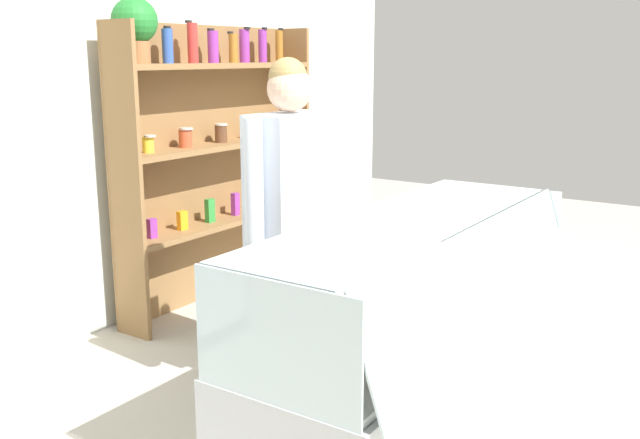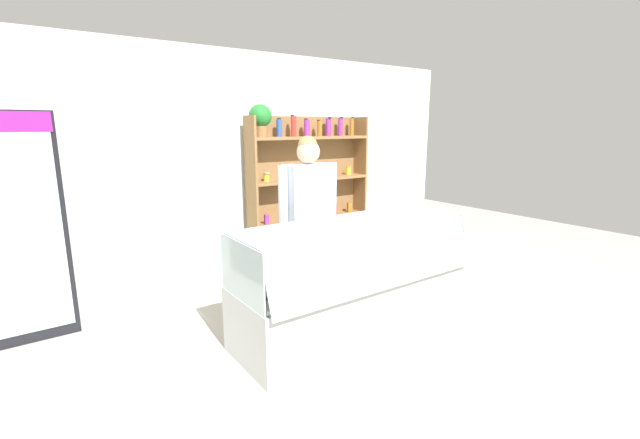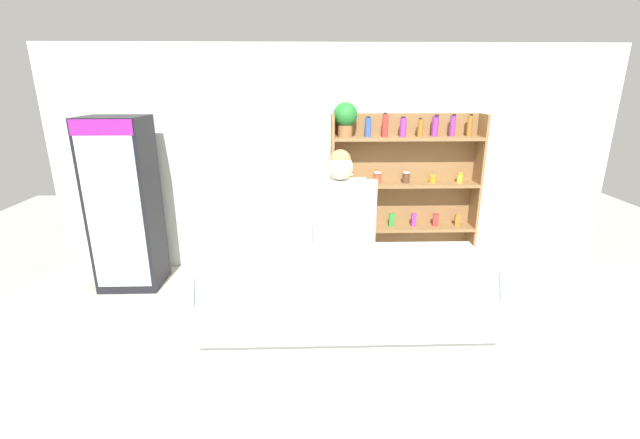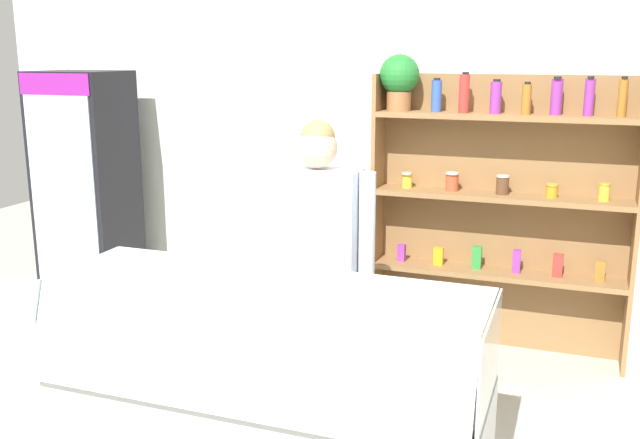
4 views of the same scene
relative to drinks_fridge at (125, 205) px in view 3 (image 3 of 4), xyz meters
name	(u,v)px [view 3 (image 3 of 4)]	position (x,y,z in m)	size (l,w,h in m)	color
ground_plane	(350,379)	(2.37, -1.79, -0.97)	(12.00, 12.00, 0.00)	#B7B2A3
back_wall	(334,161)	(2.37, 0.56, 0.38)	(6.80, 0.10, 2.70)	silver
drinks_fridge	(125,205)	(0.00, 0.00, 0.00)	(0.67, 0.57, 1.93)	black
shelving_unit	(397,180)	(3.11, 0.30, 0.19)	(1.75, 0.29, 2.06)	olive
deli_display_case	(343,339)	(2.32, -1.70, -0.65)	(2.14, 0.80, 1.01)	silver
shop_clerk	(339,226)	(2.33, -0.99, 0.06)	(0.67, 0.25, 1.72)	#383D51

